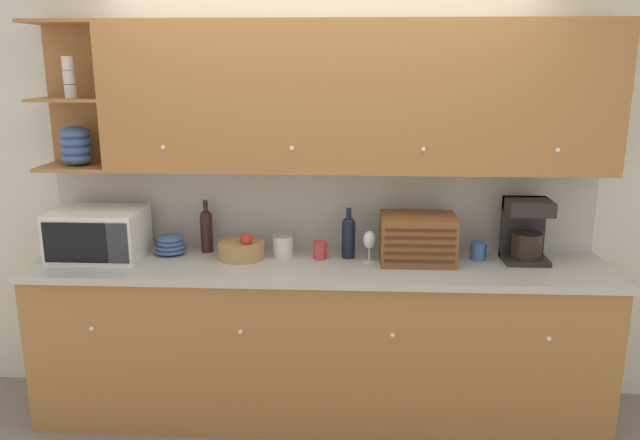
{
  "coord_description": "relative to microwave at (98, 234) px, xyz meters",
  "views": [
    {
      "loc": [
        0.18,
        -3.73,
        2.08
      ],
      "look_at": [
        0.0,
        -0.22,
        1.19
      ],
      "focal_mm": 35.0,
      "sensor_mm": 36.0,
      "label": 1
    }
  ],
  "objects": [
    {
      "name": "storage_canister",
      "position": [
        1.08,
        0.08,
        -0.08
      ],
      "size": [
        0.13,
        0.13,
        0.13
      ],
      "color": "silver",
      "rests_on": "counter_unit"
    },
    {
      "name": "bowl_stack_on_counter",
      "position": [
        0.4,
        0.09,
        -0.09
      ],
      "size": [
        0.19,
        0.19,
        0.12
      ],
      "color": "#3D5B93",
      "rests_on": "counter_unit"
    },
    {
      "name": "wine_glass",
      "position": [
        1.59,
        -0.0,
        -0.02
      ],
      "size": [
        0.07,
        0.07,
        0.19
      ],
      "color": "silver",
      "rests_on": "counter_unit"
    },
    {
      "name": "upper_cabinets",
      "position": [
        1.46,
        0.12,
        0.78
      ],
      "size": [
        3.3,
        0.34,
        0.84
      ],
      "color": "#A36B38",
      "rests_on": "backsplash_panel"
    },
    {
      "name": "microwave",
      "position": [
        0.0,
        0.0,
        0.0
      ],
      "size": [
        0.52,
        0.39,
        0.29
      ],
      "color": "silver",
      "rests_on": "counter_unit"
    },
    {
      "name": "coffee_maker",
      "position": [
        2.49,
        0.07,
        0.04
      ],
      "size": [
        0.25,
        0.23,
        0.37
      ],
      "color": "black",
      "rests_on": "counter_unit"
    },
    {
      "name": "ground_plane",
      "position": [
        1.3,
        0.28,
        -1.1
      ],
      "size": [
        24.0,
        24.0,
        0.0
      ],
      "primitive_type": "plane",
      "color": "slate"
    },
    {
      "name": "wall_back",
      "position": [
        1.3,
        0.31,
        0.2
      ],
      "size": [
        5.7,
        0.06,
        2.6
      ],
      "color": "beige",
      "rests_on": "ground_plane"
    },
    {
      "name": "counter_unit",
      "position": [
        1.3,
        -0.03,
        -0.62
      ],
      "size": [
        3.32,
        0.65,
        0.96
      ],
      "color": "#A36B38",
      "rests_on": "ground_plane"
    },
    {
      "name": "backsplash_panel",
      "position": [
        1.3,
        0.27,
        0.11
      ],
      "size": [
        3.3,
        0.01,
        0.51
      ],
      "color": "#B7B2A8",
      "rests_on": "counter_unit"
    },
    {
      "name": "mug_blue_second",
      "position": [
        1.3,
        0.04,
        -0.09
      ],
      "size": [
        0.09,
        0.08,
        0.11
      ],
      "color": "#B73D38",
      "rests_on": "counter_unit"
    },
    {
      "name": "wine_bottle",
      "position": [
        0.61,
        0.15,
        -0.0
      ],
      "size": [
        0.07,
        0.07,
        0.32
      ],
      "color": "black",
      "rests_on": "counter_unit"
    },
    {
      "name": "mug",
      "position": [
        2.23,
        0.07,
        -0.09
      ],
      "size": [
        0.1,
        0.09,
        0.1
      ],
      "color": "#38669E",
      "rests_on": "counter_unit"
    },
    {
      "name": "second_wine_bottle",
      "position": [
        1.47,
        0.08,
        -0.01
      ],
      "size": [
        0.08,
        0.08,
        0.3
      ],
      "color": "black",
      "rests_on": "counter_unit"
    },
    {
      "name": "bread_box",
      "position": [
        1.86,
        0.01,
        -0.01
      ],
      "size": [
        0.42,
        0.29,
        0.28
      ],
      "color": "brown",
      "rests_on": "counter_unit"
    },
    {
      "name": "fruit_basket",
      "position": [
        0.84,
        0.03,
        -0.09
      ],
      "size": [
        0.27,
        0.27,
        0.16
      ],
      "color": "#A87F4C",
      "rests_on": "counter_unit"
    }
  ]
}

